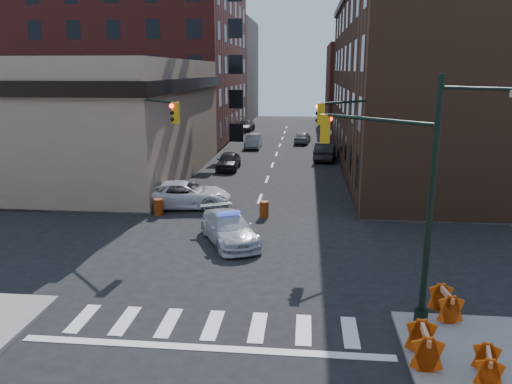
% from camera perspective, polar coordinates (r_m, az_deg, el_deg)
% --- Properties ---
extents(ground, '(140.00, 140.00, 0.00)m').
position_cam_1_polar(ground, '(23.30, -1.86, -6.95)').
color(ground, black).
rests_on(ground, ground).
extents(sidewalk_nw, '(34.00, 54.50, 0.15)m').
position_cam_1_polar(sidewalk_nw, '(60.76, -19.64, 5.27)').
color(sidewalk_nw, gray).
rests_on(sidewalk_nw, ground).
extents(sidewalk_ne, '(34.00, 54.50, 0.15)m').
position_cam_1_polar(sidewalk_ne, '(58.50, 25.85, 4.39)').
color(sidewalk_ne, gray).
rests_on(sidewalk_ne, ground).
extents(bank_building, '(22.00, 22.00, 9.00)m').
position_cam_1_polar(bank_building, '(43.15, -21.98, 7.83)').
color(bank_building, '#987D63').
rests_on(bank_building, ground).
extents(apartment_block, '(25.00, 25.00, 24.00)m').
position_cam_1_polar(apartment_block, '(65.32, -13.99, 16.70)').
color(apartment_block, maroon).
rests_on(apartment_block, ground).
extents(commercial_row_ne, '(14.00, 34.00, 14.00)m').
position_cam_1_polar(commercial_row_ne, '(45.24, 19.02, 11.48)').
color(commercial_row_ne, '#513120').
rests_on(commercial_row_ne, ground).
extents(filler_nw, '(20.00, 18.00, 16.00)m').
position_cam_1_polar(filler_nw, '(85.71, -7.19, 13.53)').
color(filler_nw, brown).
rests_on(filler_nw, ground).
extents(filler_ne, '(16.00, 16.00, 12.00)m').
position_cam_1_polar(filler_ne, '(80.39, 13.99, 11.80)').
color(filler_ne, maroon).
rests_on(filler_ne, ground).
extents(signal_pole_se, '(5.40, 5.27, 8.00)m').
position_cam_1_polar(signal_pole_se, '(16.76, 16.29, 0.71)').
color(signal_pole_se, black).
rests_on(signal_pole_se, sidewalk_se).
extents(signal_pole_nw, '(3.58, 3.67, 8.00)m').
position_cam_1_polar(signal_pole_nw, '(28.59, -12.24, 5.62)').
color(signal_pole_nw, black).
rests_on(signal_pole_nw, sidewalk_nw).
extents(signal_pole_ne, '(3.67, 3.58, 8.00)m').
position_cam_1_polar(signal_pole_ne, '(27.38, 11.85, 5.29)').
color(signal_pole_ne, black).
rests_on(signal_pole_ne, sidewalk_ne).
extents(tree_ne_near, '(3.00, 3.00, 4.85)m').
position_cam_1_polar(tree_ne_near, '(48.04, 11.31, 7.85)').
color(tree_ne_near, black).
rests_on(tree_ne_near, sidewalk_ne).
extents(tree_ne_far, '(3.00, 3.00, 4.85)m').
position_cam_1_polar(tree_ne_far, '(55.98, 10.55, 8.69)').
color(tree_ne_far, black).
rests_on(tree_ne_far, sidewalk_ne).
extents(police_car, '(3.94, 5.34, 1.44)m').
position_cam_1_polar(police_car, '(24.41, -3.09, -4.19)').
color(police_car, silver).
rests_on(police_car, ground).
extents(pickup, '(6.06, 3.35, 1.61)m').
position_cam_1_polar(pickup, '(30.89, -8.21, -0.29)').
color(pickup, silver).
rests_on(pickup, ground).
extents(parked_car_wnear, '(1.76, 4.36, 1.48)m').
position_cam_1_polar(parked_car_wnear, '(42.40, -3.16, 3.58)').
color(parked_car_wnear, black).
rests_on(parked_car_wnear, ground).
extents(parked_car_wfar, '(1.62, 4.54, 1.49)m').
position_cam_1_polar(parked_car_wfar, '(54.24, -0.31, 5.85)').
color(parked_car_wfar, '#93949B').
rests_on(parked_car_wfar, ground).
extents(parked_car_wdeep, '(2.64, 5.58, 1.57)m').
position_cam_1_polar(parked_car_wdeep, '(68.86, -1.31, 7.57)').
color(parked_car_wdeep, black).
rests_on(parked_car_wdeep, ground).
extents(parked_car_enear, '(2.30, 5.19, 1.66)m').
position_cam_1_polar(parked_car_enear, '(47.19, 7.90, 4.62)').
color(parked_car_enear, black).
rests_on(parked_car_enear, ground).
extents(parked_car_efar, '(2.05, 4.17, 1.37)m').
position_cam_1_polar(parked_car_efar, '(57.92, 5.33, 6.23)').
color(parked_car_efar, gray).
rests_on(parked_car_efar, ground).
extents(pedestrian_a, '(0.66, 0.47, 1.68)m').
position_cam_1_polar(pedestrian_a, '(31.09, -12.35, -0.03)').
color(pedestrian_a, black).
rests_on(pedestrian_a, sidewalk_nw).
extents(pedestrian_b, '(0.92, 0.72, 1.89)m').
position_cam_1_polar(pedestrian_b, '(34.23, -18.34, 1.02)').
color(pedestrian_b, black).
rests_on(pedestrian_b, sidewalk_nw).
extents(pedestrian_c, '(1.18, 1.19, 2.02)m').
position_cam_1_polar(pedestrian_c, '(33.30, -18.11, 0.81)').
color(pedestrian_c, '#1E252D').
rests_on(pedestrian_c, sidewalk_nw).
extents(barrel_road, '(0.54, 0.54, 0.93)m').
position_cam_1_polar(barrel_road, '(28.60, 0.94, -1.99)').
color(barrel_road, red).
rests_on(barrel_road, ground).
extents(barrel_bank, '(0.55, 0.55, 0.97)m').
position_cam_1_polar(barrel_bank, '(29.51, -11.06, -1.72)').
color(barrel_bank, '#E55E0A').
rests_on(barrel_bank, ground).
extents(barricade_se_a, '(0.75, 1.31, 0.94)m').
position_cam_1_polar(barricade_se_a, '(18.26, 20.83, -11.86)').
color(barricade_se_a, red).
rests_on(barricade_se_a, sidewalk_se).
extents(barricade_se_b, '(0.80, 1.20, 0.82)m').
position_cam_1_polar(barricade_se_b, '(15.39, 24.95, -17.57)').
color(barricade_se_b, '#D4470A').
rests_on(barricade_se_b, sidewalk_se).
extents(barricade_se_c, '(0.72, 1.36, 1.00)m').
position_cam_1_polar(barricade_se_c, '(15.52, 18.64, -16.29)').
color(barricade_se_c, orange).
rests_on(barricade_se_c, sidewalk_se).
extents(barricade_nw_a, '(1.30, 0.72, 0.95)m').
position_cam_1_polar(barricade_nw_a, '(31.17, -13.86, -0.77)').
color(barricade_nw_a, '#D9590A').
rests_on(barricade_nw_a, sidewalk_nw).
extents(barricade_nw_b, '(1.35, 0.91, 0.92)m').
position_cam_1_polar(barricade_nw_b, '(31.57, -18.55, -0.93)').
color(barricade_nw_b, orange).
rests_on(barricade_nw_b, sidewalk_nw).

